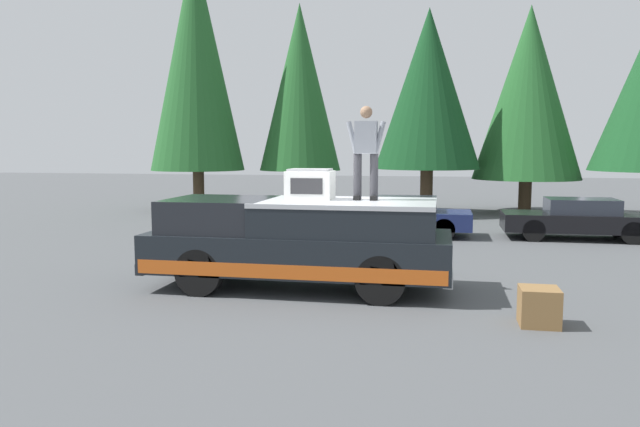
{
  "coord_description": "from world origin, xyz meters",
  "views": [
    {
      "loc": [
        -10.8,
        -1.87,
        2.6
      ],
      "look_at": [
        0.49,
        0.37,
        1.35
      ],
      "focal_mm": 34.2,
      "sensor_mm": 36.0,
      "label": 1
    }
  ],
  "objects_px": {
    "pickup_truck": "(299,242)",
    "compressor_unit": "(310,184)",
    "parked_car_black": "(578,219)",
    "wooden_crate": "(539,307)",
    "person_on_truck_bed": "(366,150)",
    "parked_car_navy": "(401,216)"
  },
  "relations": [
    {
      "from": "parked_car_black",
      "to": "wooden_crate",
      "type": "bearing_deg",
      "value": 165.23
    },
    {
      "from": "parked_car_black",
      "to": "compressor_unit",
      "type": "bearing_deg",
      "value": 139.69
    },
    {
      "from": "pickup_truck",
      "to": "compressor_unit",
      "type": "distance_m",
      "value": 1.08
    },
    {
      "from": "pickup_truck",
      "to": "wooden_crate",
      "type": "xyz_separation_m",
      "value": [
        -1.62,
        -3.99,
        -0.59
      ]
    },
    {
      "from": "pickup_truck",
      "to": "parked_car_navy",
      "type": "relative_size",
      "value": 1.35
    },
    {
      "from": "parked_car_navy",
      "to": "compressor_unit",
      "type": "bearing_deg",
      "value": 170.12
    },
    {
      "from": "parked_car_black",
      "to": "wooden_crate",
      "type": "relative_size",
      "value": 7.32
    },
    {
      "from": "compressor_unit",
      "to": "pickup_truck",
      "type": "bearing_deg",
      "value": 133.59
    },
    {
      "from": "wooden_crate",
      "to": "parked_car_black",
      "type": "bearing_deg",
      "value": -14.77
    },
    {
      "from": "pickup_truck",
      "to": "person_on_truck_bed",
      "type": "bearing_deg",
      "value": -80.3
    },
    {
      "from": "compressor_unit",
      "to": "wooden_crate",
      "type": "bearing_deg",
      "value": -115.07
    },
    {
      "from": "person_on_truck_bed",
      "to": "parked_car_black",
      "type": "relative_size",
      "value": 0.41
    },
    {
      "from": "pickup_truck",
      "to": "parked_car_black",
      "type": "xyz_separation_m",
      "value": [
        7.49,
        -6.39,
        -0.29
      ]
    },
    {
      "from": "pickup_truck",
      "to": "compressor_unit",
      "type": "xyz_separation_m",
      "value": [
        0.17,
        -0.17,
        1.05
      ]
    },
    {
      "from": "person_on_truck_bed",
      "to": "parked_car_navy",
      "type": "bearing_deg",
      "value": -1.7
    },
    {
      "from": "parked_car_black",
      "to": "wooden_crate",
      "type": "height_order",
      "value": "parked_car_black"
    },
    {
      "from": "compressor_unit",
      "to": "wooden_crate",
      "type": "height_order",
      "value": "compressor_unit"
    },
    {
      "from": "compressor_unit",
      "to": "person_on_truck_bed",
      "type": "distance_m",
      "value": 1.2
    },
    {
      "from": "person_on_truck_bed",
      "to": "wooden_crate",
      "type": "relative_size",
      "value": 3.02
    },
    {
      "from": "wooden_crate",
      "to": "parked_car_navy",
      "type": "bearing_deg",
      "value": 16.26
    },
    {
      "from": "person_on_truck_bed",
      "to": "parked_car_black",
      "type": "distance_m",
      "value": 9.16
    },
    {
      "from": "pickup_truck",
      "to": "compressor_unit",
      "type": "height_order",
      "value": "compressor_unit"
    }
  ]
}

